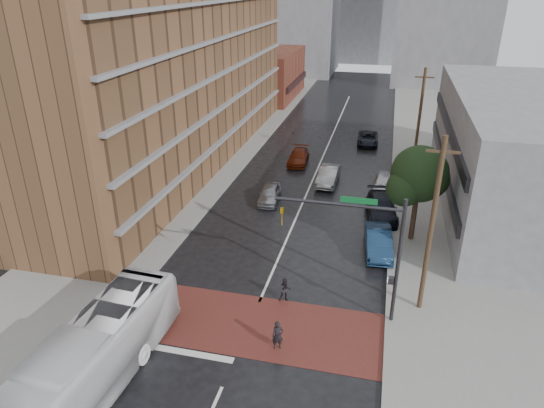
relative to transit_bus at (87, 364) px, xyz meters
The scene contains 22 objects.
ground 8.04m from the transit_bus, 45.65° to the left, with size 160.00×160.00×0.00m, color black.
crosswalk 8.39m from the transit_bus, 48.08° to the left, with size 14.00×5.00×0.02m, color maroon.
sidewalk_west 31.25m from the transit_bus, 101.08° to the left, with size 9.00×90.00×0.15m, color gray.
sidewalk_east 35.06m from the transit_bus, 60.97° to the left, with size 9.00×90.00×0.15m, color gray.
apartment_block 33.20m from the transit_bus, 106.01° to the left, with size 10.00×44.00×28.00m, color brown.
storefront_west 60.01m from the transit_bus, 96.22° to the left, with size 8.00×16.00×7.00m, color brown.
building_east 33.89m from the transit_bus, 49.35° to the left, with size 11.00×26.00×9.00m, color gray.
distant_tower_center 101.31m from the transit_bus, 86.87° to the left, with size 12.00×10.00×24.00m, color gray.
street_tree 22.76m from the transit_bus, 51.56° to the left, with size 4.20×4.10×6.90m.
signal_mast 14.29m from the transit_bus, 35.60° to the left, with size 6.50×0.30×7.20m.
utility_pole_near 17.59m from the transit_bus, 33.94° to the left, with size 1.60×0.26×10.00m.
utility_pole_far 33.08m from the transit_bus, 64.23° to the left, with size 1.60×0.26×10.00m.
transit_bus is the anchor object (origin of this frame).
pedestrian_a 8.78m from the transit_bus, 32.62° to the left, with size 0.57×0.37×1.57m, color black.
pedestrian_b 11.09m from the transit_bus, 51.33° to the left, with size 0.71×0.55×1.45m, color black.
car_travel_a 21.86m from the transit_bus, 82.66° to the left, with size 1.59×3.96×1.35m, color #999BA0.
car_travel_b 27.61m from the transit_bus, 75.38° to the left, with size 1.62×4.66×1.54m, color #95989C.
car_travel_c 31.47m from the transit_bus, 83.83° to the left, with size 1.83×4.50×1.31m, color #651F0B.
suv_travel 40.39m from the transit_bus, 76.05° to the left, with size 2.20×4.76×1.32m, color black.
car_parked_near 19.44m from the transit_bus, 52.60° to the left, with size 1.66×4.77×1.57m, color navy.
car_parked_mid 23.99m from the transit_bus, 60.51° to the left, with size 2.22×5.45×1.58m, color black.
car_parked_far 28.70m from the transit_bus, 65.71° to the left, with size 1.71×4.26×1.45m, color #B3B6BB.
Camera 1 is at (6.00, -19.31, 16.65)m, focal length 32.00 mm.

